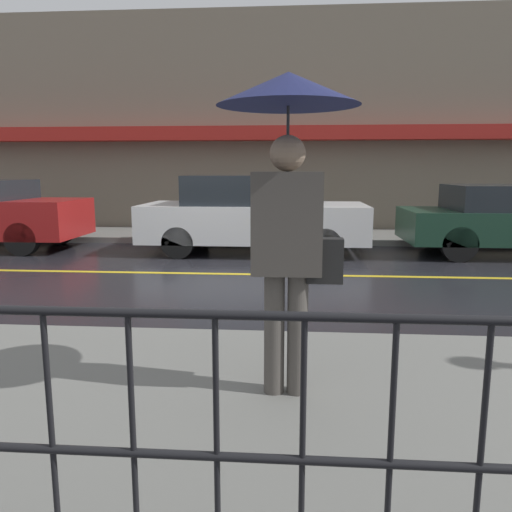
% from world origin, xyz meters
% --- Properties ---
extents(ground_plane, '(80.00, 80.00, 0.00)m').
position_xyz_m(ground_plane, '(0.00, 0.00, 0.00)').
color(ground_plane, black).
extents(sidewalk_near, '(28.00, 3.16, 0.13)m').
position_xyz_m(sidewalk_near, '(0.00, -4.84, 0.07)').
color(sidewalk_near, slate).
rests_on(sidewalk_near, ground_plane).
extents(sidewalk_far, '(28.00, 2.18, 0.13)m').
position_xyz_m(sidewalk_far, '(0.00, 4.35, 0.07)').
color(sidewalk_far, slate).
rests_on(sidewalk_far, ground_plane).
extents(lane_marking, '(25.20, 0.12, 0.01)m').
position_xyz_m(lane_marking, '(0.00, 0.00, 0.00)').
color(lane_marking, gold).
rests_on(lane_marking, ground_plane).
extents(building_storefront, '(28.00, 0.85, 5.72)m').
position_xyz_m(building_storefront, '(0.00, 5.56, 2.85)').
color(building_storefront, '#706656').
rests_on(building_storefront, ground_plane).
extents(pedestrian, '(0.92, 0.92, 2.15)m').
position_xyz_m(pedestrian, '(1.54, -4.60, 1.73)').
color(pedestrian, '#4C4742').
rests_on(pedestrian, sidewalk_near).
extents(car_white, '(4.49, 1.94, 1.57)m').
position_xyz_m(car_white, '(0.72, 2.24, 0.79)').
color(car_white, silver).
rests_on(car_white, ground_plane).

